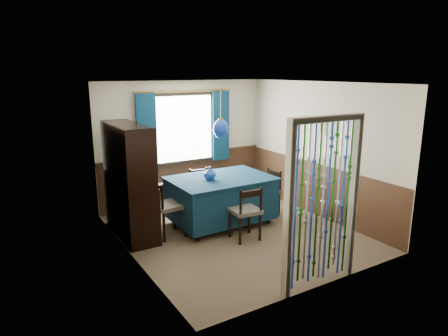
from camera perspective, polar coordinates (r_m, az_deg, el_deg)
floor at (r=6.88m, az=1.77°, el=-9.24°), size 4.00×4.00×0.00m
ceiling at (r=6.34m, az=1.94°, el=12.06°), size 4.00×4.00×0.00m
wall_back at (r=8.21m, az=-5.79°, el=3.60°), size 3.60×0.00×3.60m
wall_front at (r=4.99m, az=14.47°, el=-3.41°), size 3.60×0.00×3.60m
wall_left at (r=5.74m, az=-13.39°, el=-1.12°), size 0.00×4.00×4.00m
wall_right at (r=7.61m, az=13.31°, el=2.50°), size 0.00×4.00×4.00m
wainscot_back at (r=8.36m, az=-5.62°, el=-1.48°), size 3.60×0.00×3.60m
wainscot_front at (r=5.27m, az=13.86°, el=-11.19°), size 3.60×0.00×3.60m
wainscot_left at (r=5.98m, az=-12.86°, el=-8.07°), size 0.00×4.00×4.00m
wainscot_right at (r=7.77m, az=12.93°, el=-2.94°), size 0.00×4.00×4.00m
window at (r=8.12m, az=-5.68°, el=5.64°), size 1.32×0.12×1.42m
doorway at (r=5.10m, az=13.86°, el=-5.40°), size 1.16×0.12×2.18m
dining_table at (r=7.12m, az=-0.44°, el=-4.25°), size 1.78×1.23×0.85m
chair_near at (r=6.47m, az=3.16°, el=-6.22°), size 0.48×0.46×0.90m
chair_far at (r=7.73m, az=-3.29°, el=-3.07°), size 0.46×0.45×0.85m
chair_left at (r=6.65m, az=-8.14°, el=-5.42°), size 0.48×0.50×0.98m
chair_right at (r=7.63m, az=6.30°, el=-3.28°), size 0.43×0.45×0.87m
sideboard at (r=6.79m, az=-13.29°, el=-4.19°), size 0.50×1.43×1.86m
pendant_lamp at (r=6.84m, az=-0.46°, el=5.65°), size 0.26×0.26×0.94m
vase_table at (r=6.88m, az=-2.04°, el=-0.81°), size 0.26×0.26×0.21m
bowl_shelf at (r=6.37m, az=-12.26°, el=0.86°), size 0.27×0.27×0.06m
vase_sideboard at (r=7.07m, az=-14.00°, el=-0.23°), size 0.21×0.21×0.19m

